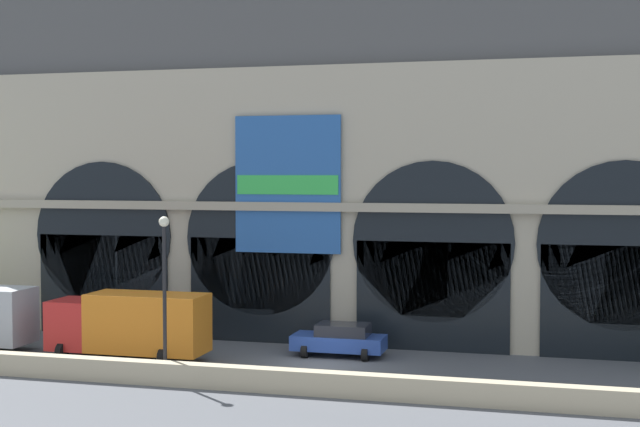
# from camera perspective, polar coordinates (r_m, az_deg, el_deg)

# --- Properties ---
(ground_plane) EXTENTS (200.00, 200.00, 0.00)m
(ground_plane) POSITION_cam_1_polar(r_m,az_deg,el_deg) (40.67, -0.13, -9.76)
(ground_plane) COLOR #54565B
(quay_parapet_wall) EXTENTS (90.00, 0.70, 0.94)m
(quay_parapet_wall) POSITION_cam_1_polar(r_m,az_deg,el_deg) (36.03, -2.17, -10.63)
(quay_parapet_wall) COLOR #BCAD8C
(quay_parapet_wall) RESTS_ON ground
(station_building) EXTENTS (46.16, 5.87, 18.86)m
(station_building) POSITION_cam_1_polar(r_m,az_deg,el_deg) (47.23, 2.34, 3.13)
(station_building) COLOR #B2A891
(station_building) RESTS_ON ground
(box_truck_midwest) EXTENTS (7.50, 2.91, 3.12)m
(box_truck_midwest) POSITION_cam_1_polar(r_m,az_deg,el_deg) (42.83, -12.01, -6.87)
(box_truck_midwest) COLOR red
(box_truck_midwest) RESTS_ON ground
(car_center) EXTENTS (4.40, 2.22, 1.55)m
(car_center) POSITION_cam_1_polar(r_m,az_deg,el_deg) (42.87, 1.28, -8.03)
(car_center) COLOR #28479E
(car_center) RESTS_ON ground
(street_lamp_quayside) EXTENTS (0.44, 0.44, 6.90)m
(street_lamp_quayside) POSITION_cam_1_polar(r_m,az_deg,el_deg) (38.06, -9.89, -3.92)
(street_lamp_quayside) COLOR black
(street_lamp_quayside) RESTS_ON ground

